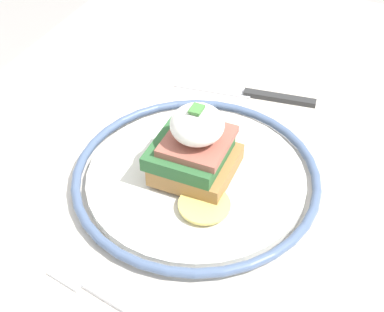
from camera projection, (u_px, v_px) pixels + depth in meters
The scene contains 5 objects.
dining_table at pixel (202, 247), 0.69m from camera, with size 0.99×0.67×0.77m.
plate at pixel (192, 175), 0.58m from camera, with size 0.27×0.27×0.02m.
sandwich at pixel (193, 147), 0.55m from camera, with size 0.11×0.10×0.08m.
fork at pixel (108, 297), 0.47m from camera, with size 0.04×0.14×0.00m.
knife at pixel (255, 94), 0.70m from camera, with size 0.04×0.19×0.01m.
Camera 1 is at (-0.40, -0.16, 1.18)m, focal length 50.00 mm.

